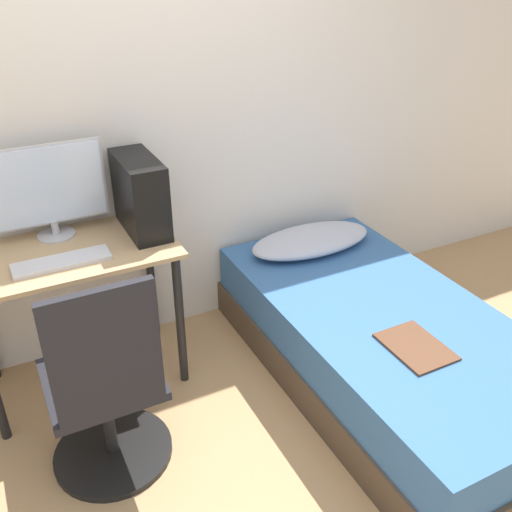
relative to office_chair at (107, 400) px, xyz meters
name	(u,v)px	position (x,y,z in m)	size (l,w,h in m)	color
wall_back	(108,123)	(0.35, 0.94, 0.87)	(8.00, 0.05, 2.50)	silver
desk	(72,275)	(0.02, 0.63, 0.25)	(0.99, 0.57, 0.77)	tan
office_chair	(107,400)	(0.00, 0.00, 0.00)	(0.53, 0.53, 1.00)	black
bed	(382,345)	(1.39, -0.06, -0.17)	(1.00, 1.96, 0.44)	#4C3D2D
pillow	(311,240)	(1.39, 0.66, 0.11)	(0.76, 0.36, 0.11)	#B2B7C6
magazine	(416,347)	(1.31, -0.36, 0.06)	(0.24, 0.32, 0.01)	#56331E
monitor	(48,189)	(0.00, 0.81, 0.63)	(0.54, 0.18, 0.46)	#B7B7BC
keyboard	(62,262)	(-0.02, 0.52, 0.40)	(0.43, 0.13, 0.02)	silver
pc_tower	(140,195)	(0.41, 0.69, 0.57)	(0.17, 0.41, 0.37)	black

